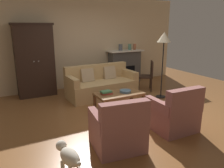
# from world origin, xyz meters

# --- Properties ---
(ground_plane) EXTENTS (9.60, 9.60, 0.00)m
(ground_plane) POSITION_xyz_m (0.00, 0.00, 0.00)
(ground_plane) COLOR brown
(back_wall) EXTENTS (7.20, 0.10, 2.80)m
(back_wall) POSITION_xyz_m (0.00, 2.55, 1.40)
(back_wall) COLOR beige
(back_wall) RESTS_ON ground
(fireplace) EXTENTS (1.26, 0.48, 1.12)m
(fireplace) POSITION_xyz_m (1.55, 2.30, 0.57)
(fireplace) COLOR #4C4947
(fireplace) RESTS_ON ground
(armoire) EXTENTS (1.06, 0.57, 2.00)m
(armoire) POSITION_xyz_m (-1.40, 2.22, 1.00)
(armoire) COLOR black
(armoire) RESTS_ON ground
(couch) EXTENTS (1.95, 0.92, 0.86)m
(couch) POSITION_xyz_m (0.18, 1.29, 0.32)
(couch) COLOR tan
(couch) RESTS_ON ground
(coffee_table) EXTENTS (1.10, 0.60, 0.42)m
(coffee_table) POSITION_xyz_m (0.10, 0.12, 0.37)
(coffee_table) COLOR brown
(coffee_table) RESTS_ON ground
(fruit_bowl) EXTENTS (0.27, 0.27, 0.05)m
(fruit_bowl) POSITION_xyz_m (0.25, 0.10, 0.45)
(fruit_bowl) COLOR slate
(fruit_bowl) RESTS_ON coffee_table
(book_stack) EXTENTS (0.27, 0.19, 0.08)m
(book_stack) POSITION_xyz_m (-0.21, 0.19, 0.46)
(book_stack) COLOR #B73833
(book_stack) RESTS_ON coffee_table
(mantel_vase_slate) EXTENTS (0.13, 0.13, 0.21)m
(mantel_vase_slate) POSITION_xyz_m (1.37, 2.28, 1.22)
(mantel_vase_slate) COLOR #565B66
(mantel_vase_slate) RESTS_ON fireplace
(mantel_vase_jade) EXTENTS (0.11, 0.11, 0.20)m
(mantel_vase_jade) POSITION_xyz_m (1.73, 2.28, 1.22)
(mantel_vase_jade) COLOR slate
(mantel_vase_jade) RESTS_ON fireplace
(mantel_vase_terracotta) EXTENTS (0.10, 0.10, 0.20)m
(mantel_vase_terracotta) POSITION_xyz_m (1.93, 2.28, 1.22)
(mantel_vase_terracotta) COLOR #A86042
(mantel_vase_terracotta) RESTS_ON fireplace
(armchair_near_left) EXTENTS (0.87, 0.87, 0.88)m
(armchair_near_left) POSITION_xyz_m (-0.74, -1.31, 0.32)
(armchair_near_left) COLOR #935B56
(armchair_near_left) RESTS_ON ground
(armchair_near_right) EXTENTS (0.80, 0.79, 0.88)m
(armchair_near_right) POSITION_xyz_m (0.50, -1.23, 0.32)
(armchair_near_right) COLOR #935B56
(armchair_near_right) RESTS_ON ground
(side_chair_wooden) EXTENTS (0.61, 0.61, 0.90)m
(side_chair_wooden) POSITION_xyz_m (1.67, 1.13, 0.51)
(side_chair_wooden) COLOR black
(side_chair_wooden) RESTS_ON ground
(floor_lamp) EXTENTS (0.36, 0.36, 1.77)m
(floor_lamp) POSITION_xyz_m (1.59, 0.41, 1.53)
(floor_lamp) COLOR black
(floor_lamp) RESTS_ON ground
(dog) EXTENTS (0.28, 0.57, 0.39)m
(dog) POSITION_xyz_m (-1.62, -1.53, 0.25)
(dog) COLOR beige
(dog) RESTS_ON ground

